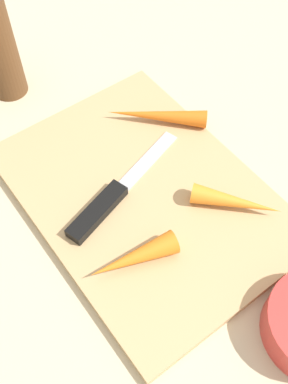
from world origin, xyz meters
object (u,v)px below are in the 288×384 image
cutting_board (144,195)px  carrot_longest (157,116)px  carrot_medium (236,202)px  knife (105,204)px  carrot_shortest (134,258)px

cutting_board → carrot_longest: 0.12m
carrot_medium → carrot_longest: same height
knife → cutting_board: bearing=-29.0°
knife → carrot_shortest: bearing=-118.0°
cutting_board → carrot_shortest: (-0.07, 0.07, 0.02)m
carrot_medium → carrot_longest: (0.17, -0.01, -0.00)m
carrot_shortest → carrot_medium: bearing=-172.7°
knife → carrot_shortest: carrot_shortest is taller
knife → carrot_longest: (0.07, -0.13, 0.01)m
carrot_medium → knife: bearing=-166.1°
knife → carrot_medium: bearing=-54.0°
carrot_shortest → carrot_longest: carrot_shortest is taller
carrot_shortest → carrot_longest: bearing=-121.9°
carrot_longest → carrot_medium: bearing=129.0°
carrot_shortest → carrot_longest: size_ratio=0.74×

